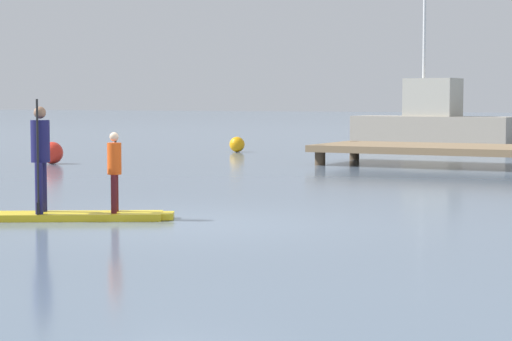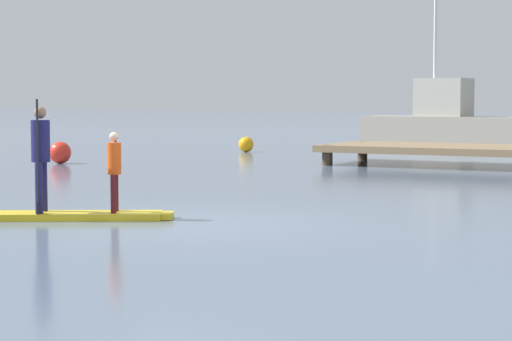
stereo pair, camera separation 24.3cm
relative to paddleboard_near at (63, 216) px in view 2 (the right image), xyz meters
name	(u,v)px [view 2 (the right image)]	position (x,y,z in m)	size (l,w,h in m)	color
ground_plane	(185,223)	(1.83, 0.42, -0.05)	(240.00, 240.00, 0.00)	slate
paddleboard_near	(63,216)	(0.00, 0.00, 0.00)	(3.03, 1.98, 0.10)	gold
paddler_adult	(41,152)	(-0.26, -0.15, 0.93)	(0.37, 0.44, 1.64)	#19194C
paddler_child_solo	(114,167)	(0.66, 0.38, 0.70)	(0.28, 0.37, 1.16)	#4C1419
motor_boat_small_navy	(444,121)	(-2.12, 25.94, 0.83)	(6.58, 2.43, 5.98)	#9E9384
floating_dock	(496,150)	(2.96, 13.63, 0.39)	(8.92, 3.14, 0.53)	#846B4C
mooring_buoy_near	(60,153)	(-7.85, 9.52, 0.25)	(0.60, 0.60, 0.60)	red
mooring_buoy_mid	(246,144)	(-6.15, 16.97, 0.20)	(0.51, 0.51, 0.51)	orange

